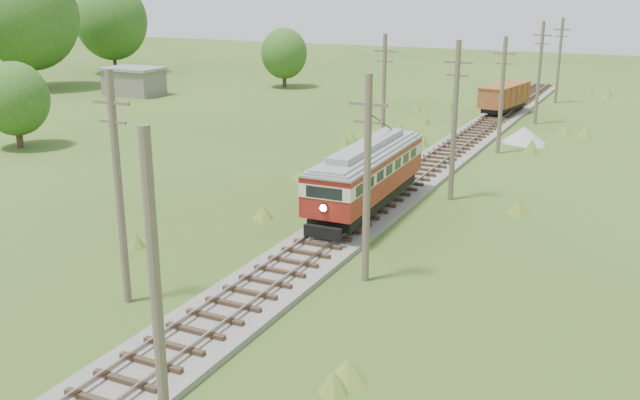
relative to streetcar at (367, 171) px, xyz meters
The scene contains 17 objects.
railbed_main 8.21m from the streetcar, 90.00° to the left, with size 3.60×96.00×0.57m.
streetcar is the anchor object (origin of this frame).
gondola 33.64m from the streetcar, 90.00° to the left, with size 3.52×7.58×2.42m.
gravel_pile 22.87m from the streetcar, 79.59° to the left, with size 3.45×3.66×1.25m.
utility_pole_r_1 21.43m from the streetcar, 81.65° to the right, with size 0.30×0.30×8.80m.
utility_pole_r_2 8.98m from the streetcar, 67.87° to the right, with size 1.60×0.30×8.60m.
utility_pole_r_3 6.23m from the streetcar, 56.78° to the left, with size 1.60×0.30×9.00m.
utility_pole_r_4 18.23m from the streetcar, 80.48° to the left, with size 1.60×0.30×8.40m.
utility_pole_r_5 31.14m from the streetcar, 83.72° to the left, with size 1.60×0.30×8.90m.
utility_pole_r_6 44.05m from the streetcar, 85.83° to the left, with size 1.60×0.30×8.70m.
utility_pole_l_a 14.88m from the streetcar, 106.57° to the right, with size 1.60×0.30×9.00m.
utility_pole_l_b 14.73m from the streetcar, 107.96° to the left, with size 1.60×0.30×8.60m.
tree_left_4 61.06m from the streetcar, 152.69° to the left, with size 11.34×11.34×14.61m.
tree_left_5 71.30m from the streetcar, 141.92° to the left, with size 9.66×9.66×12.44m.
tree_mid_a 50.41m from the streetcar, 123.76° to the left, with size 5.46×5.46×7.03m.
tree_mid_c 30.28m from the streetcar, behind, with size 5.04×5.04×6.49m.
shed 49.35m from the streetcar, 144.17° to the left, with size 6.40×4.40×3.10m.
Camera 1 is at (13.69, -7.56, 11.84)m, focal length 40.00 mm.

